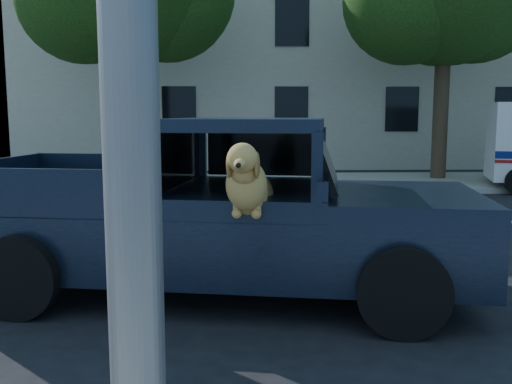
{
  "coord_description": "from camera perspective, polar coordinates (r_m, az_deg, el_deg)",
  "views": [
    {
      "loc": [
        -1.07,
        -7.03,
        2.05
      ],
      "look_at": [
        -0.83,
        -1.05,
        1.22
      ],
      "focal_mm": 40.0,
      "sensor_mm": 36.0,
      "label": 1
    }
  ],
  "objects": [
    {
      "name": "lane_stripes",
      "position": [
        11.06,
        13.92,
        -3.01
      ],
      "size": [
        21.6,
        0.14,
        0.01
      ],
      "primitive_type": null,
      "color": "silver",
      "rests_on": "ground"
    },
    {
      "name": "pickup_truck",
      "position": [
        6.53,
        -4.03,
        -4.31
      ],
      "size": [
        5.86,
        3.3,
        2.0
      ],
      "rotation": [
        0.0,
        0.0,
        -0.17
      ],
      "color": "black",
      "rests_on": "ground"
    },
    {
      "name": "building_main",
      "position": [
        24.01,
        7.76,
        13.66
      ],
      "size": [
        26.0,
        6.0,
        9.0
      ],
      "primitive_type": "cube",
      "color": "beige",
      "rests_on": "ground"
    },
    {
      "name": "far_sidewalk",
      "position": [
        16.39,
        1.52,
        0.95
      ],
      "size": [
        60.0,
        4.0,
        0.15
      ],
      "primitive_type": "cube",
      "color": "gray",
      "rests_on": "ground"
    },
    {
      "name": "ground",
      "position": [
        7.4,
        6.2,
        -8.25
      ],
      "size": [
        120.0,
        120.0,
        0.0
      ],
      "primitive_type": "plane",
      "color": "black",
      "rests_on": "ground"
    }
  ]
}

